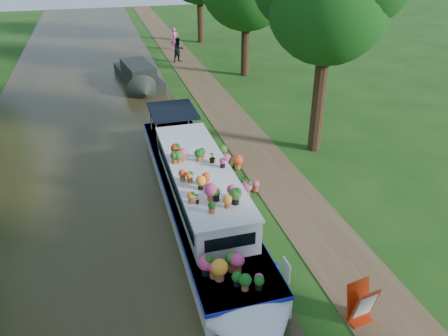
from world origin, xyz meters
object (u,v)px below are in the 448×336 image
plant_boat (201,193)px  pedestrian_pink (175,39)px  sandwich_board (361,305)px  second_boat (138,76)px  pedestrian_dark (179,50)px

plant_boat → pedestrian_pink: (3.47, 24.41, 0.06)m
sandwich_board → second_boat: bearing=89.5°
pedestrian_dark → pedestrian_pink: bearing=60.6°
sandwich_board → pedestrian_pink: pedestrian_pink is taller
plant_boat → sandwich_board: size_ratio=12.81×
sandwich_board → pedestrian_dark: 25.98m
pedestrian_pink → pedestrian_dark: size_ratio=0.99×
sandwich_board → pedestrian_dark: bearing=80.3°
plant_boat → sandwich_board: plant_boat is taller
plant_boat → pedestrian_pink: size_ratio=7.67×
second_boat → pedestrian_pink: 9.57m
second_boat → pedestrian_pink: (3.92, 8.73, 0.37)m
plant_boat → second_boat: plant_boat is taller
plant_boat → pedestrian_dark: bearing=81.5°
plant_boat → second_boat: bearing=91.6°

